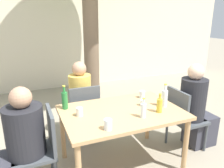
% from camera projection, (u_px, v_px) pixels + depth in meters
% --- Properties ---
extents(ground_plane, '(30.00, 30.00, 0.00)m').
position_uv_depth(ground_plane, '(121.00, 164.00, 2.84)').
color(ground_plane, gray).
extents(cafe_building_wall, '(10.00, 0.08, 2.80)m').
position_uv_depth(cafe_building_wall, '(63.00, 34.00, 5.61)').
color(cafe_building_wall, beige).
rests_on(cafe_building_wall, ground_plane).
extents(dining_table_front, '(1.42, 0.97, 0.76)m').
position_uv_depth(dining_table_front, '(121.00, 117.00, 2.64)').
color(dining_table_front, tan).
rests_on(dining_table_front, ground_plane).
extents(patio_chair_0, '(0.44, 0.44, 0.90)m').
position_uv_depth(patio_chair_0, '(42.00, 145.00, 2.35)').
color(patio_chair_0, '#474C51').
rests_on(patio_chair_0, ground_plane).
extents(patio_chair_1, '(0.44, 0.44, 0.90)m').
position_uv_depth(patio_chair_1, '(183.00, 116.00, 3.04)').
color(patio_chair_1, '#474C51').
rests_on(patio_chair_1, ground_plane).
extents(patio_chair_2, '(0.44, 0.44, 0.90)m').
position_uv_depth(patio_chair_2, '(83.00, 110.00, 3.22)').
color(patio_chair_2, '#474C51').
rests_on(patio_chair_2, ground_plane).
extents(person_seated_0, '(0.60, 0.39, 1.19)m').
position_uv_depth(person_seated_0, '(18.00, 148.00, 2.25)').
color(person_seated_0, '#383842').
rests_on(person_seated_0, ground_plane).
extents(person_seated_1, '(0.58, 0.35, 1.24)m').
position_uv_depth(person_seated_1, '(196.00, 110.00, 3.11)').
color(person_seated_1, '#383842').
rests_on(person_seated_1, ground_plane).
extents(person_seated_2, '(0.33, 0.57, 1.22)m').
position_uv_depth(person_seated_2, '(79.00, 103.00, 3.42)').
color(person_seated_2, '#383842').
rests_on(person_seated_2, ground_plane).
extents(water_bottle_0, '(0.07, 0.07, 0.30)m').
position_uv_depth(water_bottle_0, '(165.00, 98.00, 2.71)').
color(water_bottle_0, silver).
rests_on(water_bottle_0, dining_table_front).
extents(water_bottle_1, '(0.06, 0.06, 0.23)m').
position_uv_depth(water_bottle_1, '(143.00, 110.00, 2.42)').
color(water_bottle_1, silver).
rests_on(water_bottle_1, dining_table_front).
extents(oil_cruet_2, '(0.07, 0.07, 0.23)m').
position_uv_depth(oil_cruet_2, '(159.00, 105.00, 2.56)').
color(oil_cruet_2, gold).
rests_on(oil_cruet_2, dining_table_front).
extents(green_bottle_3, '(0.07, 0.07, 0.30)m').
position_uv_depth(green_bottle_3, '(65.00, 100.00, 2.64)').
color(green_bottle_3, '#287A38').
rests_on(green_bottle_3, dining_table_front).
extents(drinking_glass_0, '(0.08, 0.08, 0.10)m').
position_uv_depth(drinking_glass_0, '(80.00, 112.00, 2.47)').
color(drinking_glass_0, silver).
rests_on(drinking_glass_0, dining_table_front).
extents(drinking_glass_1, '(0.08, 0.08, 0.11)m').
position_uv_depth(drinking_glass_1, '(108.00, 124.00, 2.17)').
color(drinking_glass_1, silver).
rests_on(drinking_glass_1, dining_table_front).
extents(drinking_glass_2, '(0.08, 0.08, 0.10)m').
position_uv_depth(drinking_glass_2, '(142.00, 94.00, 3.02)').
color(drinking_glass_2, silver).
rests_on(drinking_glass_2, dining_table_front).
extents(drinking_glass_3, '(0.06, 0.06, 0.08)m').
position_uv_depth(drinking_glass_3, '(142.00, 103.00, 2.76)').
color(drinking_glass_3, silver).
rests_on(drinking_glass_3, dining_table_front).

